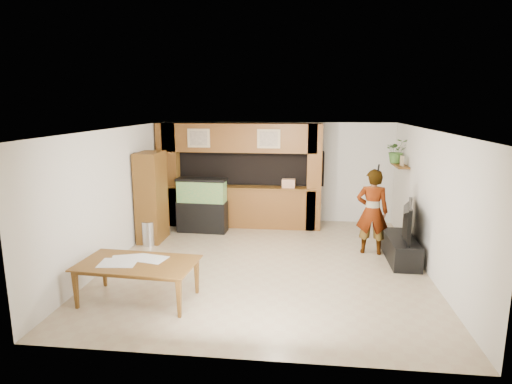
# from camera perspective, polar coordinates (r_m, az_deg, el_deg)

# --- Properties ---
(floor) EXTENTS (6.50, 6.50, 0.00)m
(floor) POSITION_cam_1_polar(r_m,az_deg,el_deg) (8.51, 1.34, -9.44)
(floor) COLOR tan
(floor) RESTS_ON ground
(ceiling) EXTENTS (6.50, 6.50, 0.00)m
(ceiling) POSITION_cam_1_polar(r_m,az_deg,el_deg) (7.95, 1.43, 8.32)
(ceiling) COLOR white
(ceiling) RESTS_ON wall_back
(wall_back) EXTENTS (6.00, 0.00, 6.00)m
(wall_back) POSITION_cam_1_polar(r_m,az_deg,el_deg) (11.32, 2.86, 2.70)
(wall_back) COLOR silver
(wall_back) RESTS_ON floor
(wall_left) EXTENTS (0.00, 6.50, 6.50)m
(wall_left) POSITION_cam_1_polar(r_m,az_deg,el_deg) (8.91, -18.22, -0.35)
(wall_left) COLOR silver
(wall_left) RESTS_ON floor
(wall_right) EXTENTS (0.00, 6.50, 6.50)m
(wall_right) POSITION_cam_1_polar(r_m,az_deg,el_deg) (8.42, 22.17, -1.30)
(wall_right) COLOR silver
(wall_right) RESTS_ON floor
(partition) EXTENTS (4.20, 0.99, 2.60)m
(partition) POSITION_cam_1_polar(r_m,az_deg,el_deg) (10.81, -2.38, 2.35)
(partition) COLOR brown
(partition) RESTS_ON floor
(wall_clock) EXTENTS (0.05, 0.25, 0.25)m
(wall_clock) POSITION_cam_1_polar(r_m,az_deg,el_deg) (9.70, -15.82, 4.34)
(wall_clock) COLOR black
(wall_clock) RESTS_ON wall_left
(wall_shelf) EXTENTS (0.25, 0.90, 0.04)m
(wall_shelf) POSITION_cam_1_polar(r_m,az_deg,el_deg) (10.18, 18.64, 3.36)
(wall_shelf) COLOR brown
(wall_shelf) RESTS_ON wall_right
(pantry_cabinet) EXTENTS (0.50, 0.83, 2.02)m
(pantry_cabinet) POSITION_cam_1_polar(r_m,az_deg,el_deg) (9.90, -13.76, -0.64)
(pantry_cabinet) COLOR brown
(pantry_cabinet) RESTS_ON floor
(trash_can) EXTENTS (0.29, 0.29, 0.54)m
(trash_can) POSITION_cam_1_polar(r_m,az_deg,el_deg) (9.74, -14.10, -5.35)
(trash_can) COLOR #B2B2B7
(trash_can) RESTS_ON floor
(aquarium) EXTENTS (1.19, 0.45, 1.32)m
(aquarium) POSITION_cam_1_polar(r_m,az_deg,el_deg) (10.44, -7.18, -1.82)
(aquarium) COLOR black
(aquarium) RESTS_ON floor
(tv_stand) EXTENTS (0.52, 1.42, 0.47)m
(tv_stand) POSITION_cam_1_polar(r_m,az_deg,el_deg) (9.04, 18.74, -7.20)
(tv_stand) COLOR black
(tv_stand) RESTS_ON floor
(television) EXTENTS (0.43, 1.22, 0.70)m
(television) POSITION_cam_1_polar(r_m,az_deg,el_deg) (8.87, 18.99, -3.60)
(television) COLOR black
(television) RESTS_ON tv_stand
(photo_frame) EXTENTS (0.06, 0.17, 0.22)m
(photo_frame) POSITION_cam_1_polar(r_m,az_deg,el_deg) (9.99, 18.90, 3.95)
(photo_frame) COLOR tan
(photo_frame) RESTS_ON wall_shelf
(potted_plant) EXTENTS (0.52, 0.45, 0.56)m
(potted_plant) POSITION_cam_1_polar(r_m,az_deg,el_deg) (10.42, 18.27, 5.23)
(potted_plant) COLOR #41712D
(potted_plant) RESTS_ON wall_shelf
(person) EXTENTS (0.69, 0.50, 1.78)m
(person) POSITION_cam_1_polar(r_m,az_deg,el_deg) (9.11, 15.22, -2.55)
(person) COLOR olive
(person) RESTS_ON floor
(microphone) EXTENTS (0.03, 0.10, 0.15)m
(microphone) POSITION_cam_1_polar(r_m,az_deg,el_deg) (8.78, 16.02, 3.09)
(microphone) COLOR black
(microphone) RESTS_ON person
(dining_table) EXTENTS (1.88, 1.13, 0.64)m
(dining_table) POSITION_cam_1_polar(r_m,az_deg,el_deg) (7.09, -15.51, -11.54)
(dining_table) COLOR brown
(dining_table) RESTS_ON floor
(newspaper_a) EXTENTS (0.60, 0.46, 0.01)m
(newspaper_a) POSITION_cam_1_polar(r_m,az_deg,el_deg) (7.06, -17.91, -8.98)
(newspaper_a) COLOR silver
(newspaper_a) RESTS_ON dining_table
(newspaper_b) EXTENTS (0.58, 0.50, 0.01)m
(newspaper_b) POSITION_cam_1_polar(r_m,az_deg,el_deg) (7.22, -16.74, -8.45)
(newspaper_b) COLOR silver
(newspaper_b) RESTS_ON dining_table
(newspaper_c) EXTENTS (0.56, 0.46, 0.01)m
(newspaper_c) POSITION_cam_1_polar(r_m,az_deg,el_deg) (7.10, -13.92, -8.63)
(newspaper_c) COLOR silver
(newspaper_c) RESTS_ON dining_table
(counter_box) EXTENTS (0.32, 0.22, 0.21)m
(counter_box) POSITION_cam_1_polar(r_m,az_deg,el_deg) (10.54, 4.36, 1.16)
(counter_box) COLOR tan
(counter_box) RESTS_ON partition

